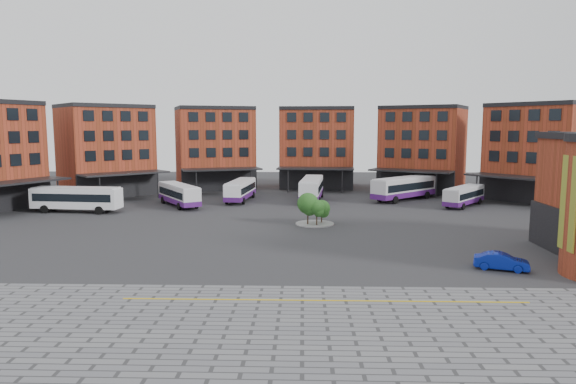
{
  "coord_description": "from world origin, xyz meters",
  "views": [
    {
      "loc": [
        0.61,
        -45.74,
        11.09
      ],
      "look_at": [
        -1.0,
        9.7,
        4.0
      ],
      "focal_mm": 32.0,
      "sensor_mm": 36.0,
      "label": 1
    }
  ],
  "objects_px": {
    "bus_a": "(76,197)",
    "blue_car": "(501,261)",
    "tree_island": "(314,208)",
    "bus_b": "(179,194)",
    "bus_c": "(240,190)",
    "bus_f": "(464,196)",
    "bus_e": "(404,188)",
    "bus_d": "(312,188)"
  },
  "relations": [
    {
      "from": "bus_a",
      "to": "bus_e",
      "type": "distance_m",
      "value": 46.45
    },
    {
      "from": "bus_c",
      "to": "bus_d",
      "type": "bearing_deg",
      "value": 8.85
    },
    {
      "from": "bus_f",
      "to": "blue_car",
      "type": "height_order",
      "value": "bus_f"
    },
    {
      "from": "bus_d",
      "to": "blue_car",
      "type": "bearing_deg",
      "value": -63.74
    },
    {
      "from": "bus_b",
      "to": "blue_car",
      "type": "xyz_separation_m",
      "value": [
        32.88,
        -31.48,
        -0.99
      ]
    },
    {
      "from": "bus_b",
      "to": "bus_e",
      "type": "distance_m",
      "value": 33.39
    },
    {
      "from": "bus_a",
      "to": "tree_island",
      "type": "bearing_deg",
      "value": -98.97
    },
    {
      "from": "bus_a",
      "to": "bus_d",
      "type": "bearing_deg",
      "value": -64.36
    },
    {
      "from": "bus_f",
      "to": "bus_b",
      "type": "bearing_deg",
      "value": -140.72
    },
    {
      "from": "bus_c",
      "to": "bus_f",
      "type": "bearing_deg",
      "value": -1.74
    },
    {
      "from": "bus_c",
      "to": "bus_b",
      "type": "bearing_deg",
      "value": -140.74
    },
    {
      "from": "tree_island",
      "to": "blue_car",
      "type": "xyz_separation_m",
      "value": [
        14.19,
        -18.04,
        -1.29
      ]
    },
    {
      "from": "blue_car",
      "to": "bus_d",
      "type": "bearing_deg",
      "value": 40.26
    },
    {
      "from": "bus_b",
      "to": "blue_car",
      "type": "height_order",
      "value": "bus_b"
    },
    {
      "from": "bus_d",
      "to": "bus_b",
      "type": "bearing_deg",
      "value": -157.33
    },
    {
      "from": "bus_a",
      "to": "bus_b",
      "type": "bearing_deg",
      "value": -59.73
    },
    {
      "from": "bus_f",
      "to": "bus_a",
      "type": "bearing_deg",
      "value": -134.87
    },
    {
      "from": "tree_island",
      "to": "bus_b",
      "type": "height_order",
      "value": "tree_island"
    },
    {
      "from": "tree_island",
      "to": "bus_d",
      "type": "relative_size",
      "value": 0.36
    },
    {
      "from": "bus_c",
      "to": "tree_island",
      "type": "bearing_deg",
      "value": -54.35
    },
    {
      "from": "bus_c",
      "to": "bus_f",
      "type": "relative_size",
      "value": 1.22
    },
    {
      "from": "bus_b",
      "to": "bus_c",
      "type": "relative_size",
      "value": 0.94
    },
    {
      "from": "bus_a",
      "to": "blue_car",
      "type": "xyz_separation_m",
      "value": [
        44.95,
        -25.85,
        -1.27
      ]
    },
    {
      "from": "blue_car",
      "to": "bus_b",
      "type": "bearing_deg",
      "value": 65.7
    },
    {
      "from": "bus_c",
      "to": "bus_e",
      "type": "xyz_separation_m",
      "value": [
        24.69,
        1.35,
        0.23
      ]
    },
    {
      "from": "tree_island",
      "to": "bus_a",
      "type": "xyz_separation_m",
      "value": [
        -30.76,
        7.81,
        -0.02
      ]
    },
    {
      "from": "bus_c",
      "to": "bus_f",
      "type": "distance_m",
      "value": 32.24
    },
    {
      "from": "bus_b",
      "to": "blue_car",
      "type": "bearing_deg",
      "value": -76.59
    },
    {
      "from": "bus_b",
      "to": "bus_d",
      "type": "relative_size",
      "value": 0.86
    },
    {
      "from": "tree_island",
      "to": "bus_b",
      "type": "relative_size",
      "value": 0.42
    },
    {
      "from": "bus_a",
      "to": "bus_d",
      "type": "distance_m",
      "value": 32.85
    },
    {
      "from": "tree_island",
      "to": "bus_f",
      "type": "bearing_deg",
      "value": 33.99
    },
    {
      "from": "bus_d",
      "to": "bus_f",
      "type": "bearing_deg",
      "value": -7.45
    },
    {
      "from": "tree_island",
      "to": "bus_c",
      "type": "height_order",
      "value": "tree_island"
    },
    {
      "from": "tree_island",
      "to": "bus_a",
      "type": "height_order",
      "value": "tree_island"
    },
    {
      "from": "bus_b",
      "to": "blue_car",
      "type": "relative_size",
      "value": 2.57
    },
    {
      "from": "bus_e",
      "to": "bus_d",
      "type": "bearing_deg",
      "value": -129.34
    },
    {
      "from": "tree_island",
      "to": "bus_f",
      "type": "xyz_separation_m",
      "value": [
        21.3,
        14.36,
        -0.46
      ]
    },
    {
      "from": "tree_island",
      "to": "bus_d",
      "type": "distance_m",
      "value": 19.24
    },
    {
      "from": "bus_f",
      "to": "bus_e",
      "type": "bearing_deg",
      "value": 179.83
    },
    {
      "from": "tree_island",
      "to": "bus_f",
      "type": "distance_m",
      "value": 25.69
    },
    {
      "from": "bus_a",
      "to": "bus_c",
      "type": "bearing_deg",
      "value": -56.27
    }
  ]
}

